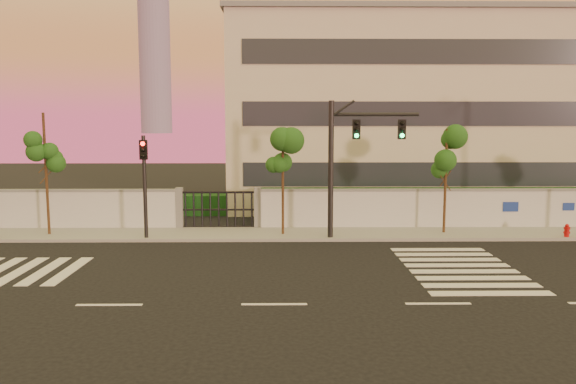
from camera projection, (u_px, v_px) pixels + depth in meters
ground at (274, 305)px, 17.03m from camera, size 120.00×120.00×0.00m
sidewalk at (277, 234)px, 27.44m from camera, size 60.00×3.00×0.15m
perimeter_wall at (279, 209)px, 28.81m from camera, size 60.00×0.36×2.20m
hedge_row at (298, 206)px, 31.57m from camera, size 41.00×4.25×1.80m
institutional_building at (410, 113)px, 38.20m from camera, size 24.40×12.40×12.25m
distant_skyscraper at (153, 11)px, 286.49m from camera, size 16.00×16.00×118.00m
road_markings at (233, 272)px, 20.74m from camera, size 57.00×7.62×0.02m
street_tree_c at (45, 146)px, 26.60m from camera, size 1.55×1.24×5.96m
street_tree_d at (283, 157)px, 26.71m from camera, size 1.57×1.25×5.27m
street_tree_e at (447, 157)px, 27.08m from camera, size 1.55×1.24×5.20m
traffic_signal_main at (349, 153)px, 25.87m from camera, size 4.10×0.52×6.49m
traffic_signal_secondary at (144, 174)px, 25.87m from camera, size 0.38×0.36×4.91m
fire_hydrant at (567, 232)px, 26.37m from camera, size 0.30×0.29×0.77m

